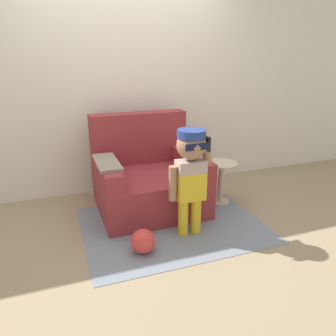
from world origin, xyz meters
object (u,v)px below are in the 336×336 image
(person_child, at_px, (191,167))
(toy_ball, at_px, (143,241))
(armchair, at_px, (147,177))
(side_table, at_px, (221,179))

(person_child, distance_m, toy_ball, 0.77)
(person_child, bearing_deg, armchair, 104.83)
(person_child, xyz_separation_m, side_table, (0.61, 0.51, -0.38))
(armchair, relative_size, person_child, 1.11)
(toy_ball, bearing_deg, person_child, 17.38)
(side_table, bearing_deg, toy_ball, -148.87)
(person_child, distance_m, side_table, 0.89)
(armchair, height_order, person_child, person_child)
(armchair, xyz_separation_m, person_child, (0.19, -0.74, 0.34))
(armchair, bearing_deg, toy_ball, -108.93)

